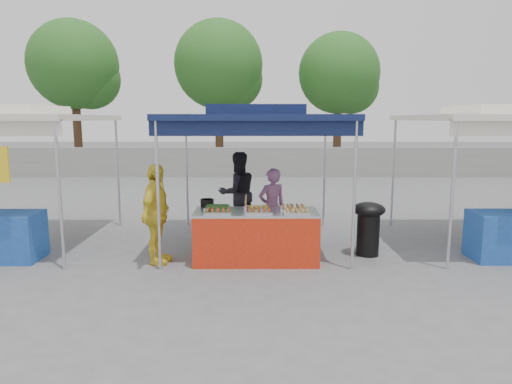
{
  "coord_description": "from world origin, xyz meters",
  "views": [
    {
      "loc": [
        -0.02,
        -7.36,
        2.33
      ],
      "look_at": [
        0.0,
        0.6,
        1.05
      ],
      "focal_mm": 32.0,
      "sensor_mm": 36.0,
      "label": 1
    }
  ],
  "objects_px": {
    "vendor_woman": "(272,208)",
    "helper_man": "(238,193)",
    "cooking_pot": "(207,203)",
    "wok_burner": "(368,224)",
    "customer_person": "(156,214)",
    "vendor_table": "(256,236)"
  },
  "relations": [
    {
      "from": "vendor_woman",
      "to": "wok_burner",
      "type": "bearing_deg",
      "value": 137.91
    },
    {
      "from": "cooking_pot",
      "to": "customer_person",
      "type": "height_order",
      "value": "customer_person"
    },
    {
      "from": "wok_burner",
      "to": "vendor_woman",
      "type": "relative_size",
      "value": 0.64
    },
    {
      "from": "vendor_woman",
      "to": "helper_man",
      "type": "relative_size",
      "value": 0.87
    },
    {
      "from": "vendor_table",
      "to": "wok_burner",
      "type": "height_order",
      "value": "wok_burner"
    },
    {
      "from": "vendor_table",
      "to": "vendor_woman",
      "type": "distance_m",
      "value": 0.99
    },
    {
      "from": "vendor_woman",
      "to": "helper_man",
      "type": "bearing_deg",
      "value": -80.68
    },
    {
      "from": "vendor_table",
      "to": "vendor_woman",
      "type": "relative_size",
      "value": 1.38
    },
    {
      "from": "wok_burner",
      "to": "customer_person",
      "type": "height_order",
      "value": "customer_person"
    },
    {
      "from": "vendor_table",
      "to": "helper_man",
      "type": "xyz_separation_m",
      "value": [
        -0.37,
        1.9,
        0.41
      ]
    },
    {
      "from": "cooking_pot",
      "to": "helper_man",
      "type": "relative_size",
      "value": 0.14
    },
    {
      "from": "cooking_pot",
      "to": "wok_burner",
      "type": "distance_m",
      "value": 2.78
    },
    {
      "from": "vendor_table",
      "to": "wok_burner",
      "type": "xyz_separation_m",
      "value": [
        1.93,
        0.36,
        0.13
      ]
    },
    {
      "from": "cooking_pot",
      "to": "customer_person",
      "type": "bearing_deg",
      "value": -150.04
    },
    {
      "from": "vendor_table",
      "to": "customer_person",
      "type": "xyz_separation_m",
      "value": [
        -1.61,
        -0.09,
        0.39
      ]
    },
    {
      "from": "helper_man",
      "to": "cooking_pot",
      "type": "bearing_deg",
      "value": 49.69
    },
    {
      "from": "cooking_pot",
      "to": "wok_burner",
      "type": "xyz_separation_m",
      "value": [
        2.76,
        -0.0,
        -0.36
      ]
    },
    {
      "from": "cooking_pot",
      "to": "customer_person",
      "type": "relative_size",
      "value": 0.14
    },
    {
      "from": "vendor_table",
      "to": "customer_person",
      "type": "relative_size",
      "value": 1.23
    },
    {
      "from": "vendor_table",
      "to": "wok_burner",
      "type": "distance_m",
      "value": 1.96
    },
    {
      "from": "vendor_table",
      "to": "cooking_pot",
      "type": "distance_m",
      "value": 1.03
    },
    {
      "from": "vendor_woman",
      "to": "customer_person",
      "type": "bearing_deg",
      "value": 3.47
    }
  ]
}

